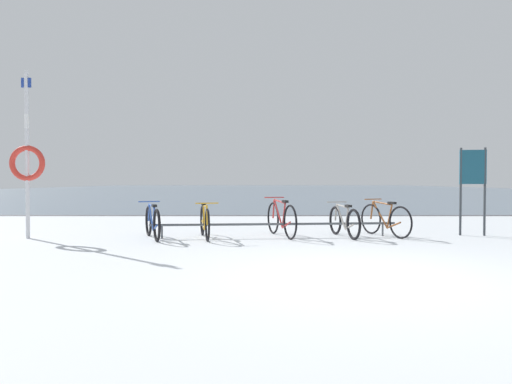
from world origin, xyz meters
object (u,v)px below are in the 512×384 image
info_sign (474,176)px  rescue_post (29,159)px  bicycle_0 (154,222)px  bicycle_4 (386,220)px  bicycle_2 (282,219)px  bicycle_1 (206,222)px  bicycle_3 (345,221)px

info_sign → rescue_post: (-9.54, -0.47, 0.35)m
bicycle_0 → rescue_post: bearing=178.4°
bicycle_4 → info_sign: info_sign is taller
bicycle_2 → bicycle_1: bearing=-169.5°
info_sign → rescue_post: size_ratio=0.55×
bicycle_3 → bicycle_0: bearing=-176.2°
bicycle_3 → bicycle_4: size_ratio=1.05×
bicycle_1 → bicycle_4: bicycle_4 is taller
bicycle_2 → bicycle_3: size_ratio=1.09×
bicycle_1 → rescue_post: 3.93m
bicycle_1 → bicycle_0: bearing=-176.2°
bicycle_1 → bicycle_2: (1.62, 0.30, 0.03)m
bicycle_0 → bicycle_4: (4.96, 0.42, 0.02)m
bicycle_4 → rescue_post: size_ratio=0.43×
rescue_post → bicycle_2: bearing=3.2°
bicycle_0 → bicycle_2: bicycle_2 is taller
bicycle_2 → rescue_post: bearing=-176.8°
bicycle_1 → bicycle_2: 1.65m
bicycle_2 → bicycle_0: bearing=-172.2°
bicycle_1 → bicycle_2: size_ratio=0.98×
bicycle_3 → bicycle_4: bearing=9.2°
bicycle_0 → bicycle_4: 4.97m
rescue_post → bicycle_1: bearing=0.0°
bicycle_4 → bicycle_3: bearing=-170.8°
info_sign → bicycle_2: bearing=-177.6°
bicycle_2 → bicycle_3: bicycle_2 is taller
bicycle_1 → info_sign: 5.93m
info_sign → rescue_post: rescue_post is taller
bicycle_4 → bicycle_1: bearing=-174.9°
info_sign → bicycle_4: bearing=-176.3°
bicycle_4 → rescue_post: bearing=-177.4°
bicycle_0 → bicycle_1: (1.08, 0.07, 0.00)m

